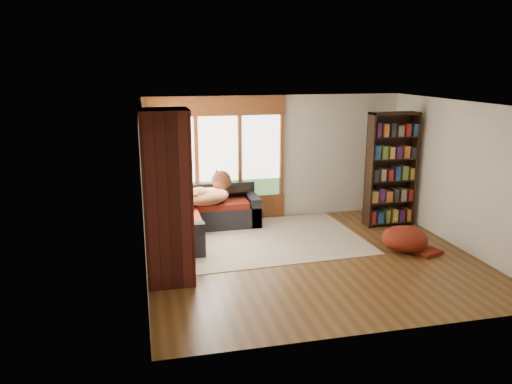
{
  "coord_description": "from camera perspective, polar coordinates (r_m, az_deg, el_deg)",
  "views": [
    {
      "loc": [
        -2.72,
        -7.54,
        3.2
      ],
      "look_at": [
        -0.74,
        1.04,
        0.95
      ],
      "focal_mm": 35.0,
      "sensor_mm": 36.0,
      "label": 1
    }
  ],
  "objects": [
    {
      "name": "windows_left",
      "position": [
        8.93,
        -12.72,
        2.03
      ],
      "size": [
        0.1,
        2.62,
        1.9
      ],
      "color": "brown",
      "rests_on": "wall_left"
    },
    {
      "name": "floor",
      "position": [
        8.63,
        6.41,
        -7.52
      ],
      "size": [
        5.5,
        5.5,
        0.0
      ],
      "primitive_type": "plane",
      "color": "#513216",
      "rests_on": "ground"
    },
    {
      "name": "sectional_sofa",
      "position": [
        9.71,
        -7.89,
        -3.16
      ],
      "size": [
        2.2,
        2.2,
        0.8
      ],
      "rotation": [
        0.0,
        0.0,
        0.06
      ],
      "color": "black",
      "rests_on": "ground"
    },
    {
      "name": "wall_right",
      "position": [
        9.51,
        22.49,
        1.71
      ],
      "size": [
        0.04,
        5.0,
        2.6
      ],
      "primitive_type": "cube",
      "color": "silver",
      "rests_on": "ground"
    },
    {
      "name": "wall_front",
      "position": [
        6.03,
        14.62,
        -4.5
      ],
      "size": [
        5.5,
        0.04,
        2.6
      ],
      "primitive_type": "cube",
      "color": "silver",
      "rests_on": "ground"
    },
    {
      "name": "dog_tan",
      "position": [
        9.79,
        -5.15,
        0.18
      ],
      "size": [
        1.13,
        1.0,
        0.55
      ],
      "rotation": [
        0.0,
        0.0,
        0.52
      ],
      "color": "brown",
      "rests_on": "sectional_sofa"
    },
    {
      "name": "wall_back",
      "position": [
        10.57,
        2.13,
        3.98
      ],
      "size": [
        5.5,
        0.04,
        2.6
      ],
      "primitive_type": "cube",
      "color": "silver",
      "rests_on": "ground"
    },
    {
      "name": "throw_pillows",
      "position": [
        9.64,
        -7.5,
        -0.32
      ],
      "size": [
        1.98,
        1.68,
        0.45
      ],
      "color": "black",
      "rests_on": "sectional_sofa"
    },
    {
      "name": "pouf",
      "position": [
        9.23,
        16.64,
        -5.08
      ],
      "size": [
        0.97,
        0.97,
        0.43
      ],
      "primitive_type": "ellipsoid",
      "rotation": [
        0.0,
        0.0,
        -0.25
      ],
      "color": "maroon",
      "rests_on": "area_rug"
    },
    {
      "name": "ceiling",
      "position": [
        8.04,
        6.93,
        9.95
      ],
      "size": [
        5.5,
        5.5,
        0.0
      ],
      "primitive_type": "plane",
      "color": "white"
    },
    {
      "name": "brick_chimney",
      "position": [
        7.44,
        -10.1,
        -0.68
      ],
      "size": [
        0.7,
        0.7,
        2.6
      ],
      "primitive_type": "cube",
      "color": "#471914",
      "rests_on": "ground"
    },
    {
      "name": "roller_blind",
      "position": [
        9.68,
        -12.73,
        5.37
      ],
      "size": [
        0.03,
        0.72,
        0.9
      ],
      "primitive_type": "cube",
      "color": "#587B4B",
      "rests_on": "wall_left"
    },
    {
      "name": "bookshelf",
      "position": [
        10.4,
        15.17,
        2.48
      ],
      "size": [
        0.99,
        0.33,
        2.3
      ],
      "color": "black",
      "rests_on": "ground"
    },
    {
      "name": "wall_left",
      "position": [
        7.77,
        -12.82,
        -0.17
      ],
      "size": [
        0.04,
        5.0,
        2.6
      ],
      "primitive_type": "cube",
      "color": "silver",
      "rests_on": "ground"
    },
    {
      "name": "windows_back",
      "position": [
        10.29,
        -4.31,
        3.94
      ],
      "size": [
        2.82,
        0.1,
        1.9
      ],
      "color": "brown",
      "rests_on": "wall_back"
    },
    {
      "name": "dog_brindle",
      "position": [
        9.19,
        -10.05,
        -1.19
      ],
      "size": [
        0.65,
        0.93,
        0.48
      ],
      "rotation": [
        0.0,
        0.0,
        1.72
      ],
      "color": "#391C15",
      "rests_on": "sectional_sofa"
    },
    {
      "name": "area_rug",
      "position": [
        9.47,
        1.65,
        -5.38
      ],
      "size": [
        3.5,
        2.75,
        0.01
      ],
      "primitive_type": "cube",
      "rotation": [
        0.0,
        0.0,
        0.05
      ],
      "color": "white",
      "rests_on": "ground"
    }
  ]
}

